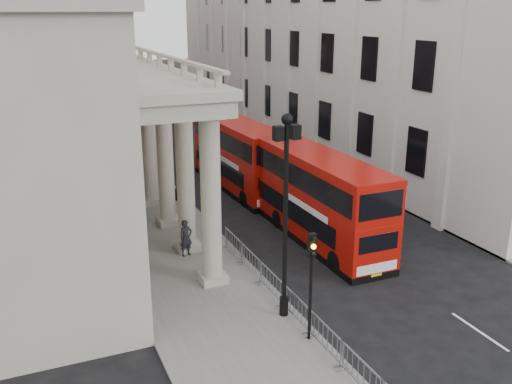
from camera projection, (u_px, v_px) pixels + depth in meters
ground at (348, 367)px, 20.16m from camera, size 260.00×260.00×0.00m
sidewalk_west at (115, 168)px, 45.31m from camera, size 6.00×140.00×0.12m
sidewalk_east at (300, 149)px, 51.46m from camera, size 3.00×140.00×0.12m
kerb at (151, 164)px, 46.41m from camera, size 0.20×140.00×0.14m
portico_building at (3, 129)px, 30.19m from camera, size 9.00×28.00×12.00m
east_building at (318, 4)px, 50.34m from camera, size 8.00×55.00×25.00m
lamp_post_south at (286, 204)px, 21.94m from camera, size 1.05×0.44×8.32m
lamp_post_mid at (175, 128)px, 35.96m from camera, size 1.05×0.44×8.32m
lamp_post_north at (126, 95)px, 49.98m from camera, size 1.05×0.44×8.32m
traffic_light at (311, 267)px, 20.76m from camera, size 0.28×0.33×4.30m
crowd_barriers at (310, 322)px, 21.78m from camera, size 0.50×18.75×1.10m
bus_near at (320, 197)px, 30.56m from camera, size 2.73×11.06×4.77m
bus_far at (238, 154)px, 39.64m from camera, size 3.03×11.07×4.74m
pedestrian_a at (186, 238)px, 28.76m from camera, size 0.77×0.60×1.89m
pedestrian_b at (131, 228)px, 30.43m from camera, size 0.90×0.78×1.59m
pedestrian_c at (119, 179)px, 38.90m from camera, size 1.06×0.88×1.85m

